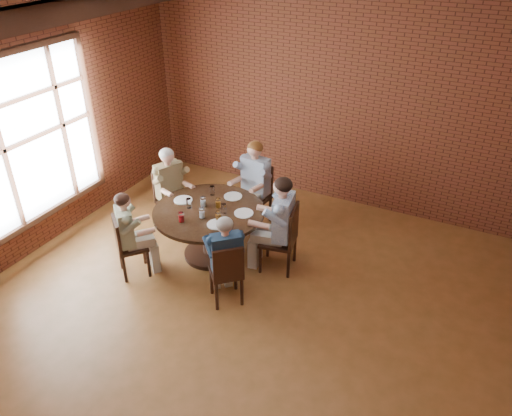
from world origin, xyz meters
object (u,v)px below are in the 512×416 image
at_px(dining_table, 209,224).
at_px(diner_d, 131,235).
at_px(diner_c, 172,190).
at_px(smartphone, 218,224).
at_px(diner_b, 253,184).
at_px(diner_a, 278,224).
at_px(diner_e, 225,260).
at_px(chair_a, 285,236).
at_px(chair_d, 126,244).
at_px(chair_e, 227,272).
at_px(chair_c, 170,196).
at_px(chair_b, 257,191).

xyz_separation_m(dining_table, diner_d, (-0.71, -0.81, 0.09)).
distance_m(diner_c, smartphone, 1.36).
distance_m(dining_table, diner_b, 1.08).
xyz_separation_m(diner_a, diner_c, (-1.87, 0.21, -0.04)).
relative_size(dining_table, diner_c, 1.17).
relative_size(diner_b, diner_e, 1.10).
bearing_deg(diner_d, chair_a, -109.20).
bearing_deg(diner_d, chair_d, 90.00).
xyz_separation_m(diner_a, diner_d, (-1.67, -1.00, -0.08)).
distance_m(chair_e, diner_e, 0.15).
height_order(diner_a, smartphone, diner_a).
height_order(diner_b, chair_c, diner_b).
xyz_separation_m(dining_table, diner_e, (0.68, -0.72, 0.09)).
height_order(chair_d, smartphone, chair_d).
height_order(diner_c, chair_e, diner_c).
distance_m(diner_a, diner_b, 1.20).
xyz_separation_m(chair_a, smartphone, (-0.76, -0.45, 0.23)).
bearing_deg(chair_a, diner_c, -106.33).
distance_m(diner_a, diner_e, 0.96).
bearing_deg(diner_e, diner_b, -116.40).
relative_size(diner_c, smartphone, 9.41).
xyz_separation_m(dining_table, chair_e, (0.72, -0.78, -0.05)).
bearing_deg(diner_c, chair_a, -72.11).
bearing_deg(chair_c, dining_table, -90.00).
xyz_separation_m(chair_d, diner_d, (0.05, 0.05, 0.13)).
distance_m(diner_d, diner_e, 1.38).
xyz_separation_m(chair_c, diner_d, (0.27, -1.24, 0.11)).
bearing_deg(diner_a, diner_d, -69.91).
xyz_separation_m(diner_b, chair_d, (-0.90, -1.92, -0.20)).
xyz_separation_m(chair_a, chair_d, (-1.81, -1.07, -0.04)).
height_order(dining_table, chair_d, chair_d).
relative_size(dining_table, chair_a, 1.58).
height_order(diner_a, chair_e, diner_a).
relative_size(chair_a, diner_a, 0.70).
distance_m(chair_c, diner_e, 2.02).
bearing_deg(chair_e, diner_e, -90.00).
bearing_deg(dining_table, diner_e, -47.00).
bearing_deg(dining_table, chair_e, -47.00).
bearing_deg(diner_b, dining_table, -90.00).
xyz_separation_m(chair_d, chair_e, (1.48, 0.09, 0.00)).
bearing_deg(diner_a, chair_c, -107.82).
relative_size(chair_d, smartphone, 6.35).
bearing_deg(diner_b, diner_a, -38.98).
distance_m(diner_a, chair_b, 1.27).
distance_m(diner_b, smartphone, 1.32).
relative_size(dining_table, smartphone, 11.03).
height_order(diner_a, chair_c, diner_a).
bearing_deg(chair_a, chair_d, -70.17).
height_order(chair_b, chair_c, chair_b).
bearing_deg(diner_e, smartphone, -94.15).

